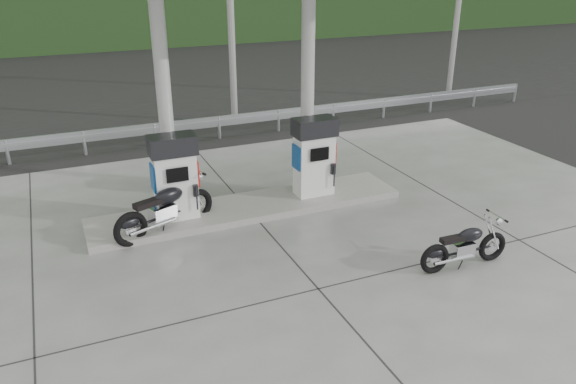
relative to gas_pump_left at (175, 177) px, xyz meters
name	(u,v)px	position (x,y,z in m)	size (l,w,h in m)	color
ground	(295,263)	(1.60, -2.50, -1.07)	(160.00, 160.00, 0.00)	black
forecourt_apron	(295,262)	(1.60, -2.50, -1.06)	(18.00, 14.00, 0.02)	slate
pump_island	(249,207)	(1.60, 0.00, -0.98)	(7.00, 1.40, 0.15)	gray
gas_pump_left	(175,177)	(0.00, 0.00, 0.00)	(0.95, 0.55, 1.80)	white
gas_pump_right	(314,157)	(3.20, 0.00, 0.00)	(0.95, 0.55, 1.80)	white
canopy_column_left	(164,97)	(0.00, 0.40, 1.60)	(0.30, 0.30, 5.00)	silver
canopy_column_right	(308,83)	(3.20, 0.40, 1.60)	(0.30, 0.30, 5.00)	silver
guardrail	(187,120)	(1.60, 5.50, -0.36)	(26.00, 0.16, 1.42)	#9FA2A7
road	(164,115)	(1.60, 9.00, -1.07)	(60.00, 7.00, 0.01)	black
utility_pole_b	(230,0)	(3.60, 7.00, 2.93)	(0.22, 0.22, 8.00)	gray
forested_hills	(70,8)	(1.60, 57.50, -1.07)	(100.00, 40.00, 140.00)	black
motorcycle_left	(165,210)	(-0.32, -0.34, -0.53)	(2.18, 0.69, 1.03)	black
motorcycle_right	(465,246)	(4.37, -3.86, -0.64)	(1.72, 0.54, 0.82)	black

